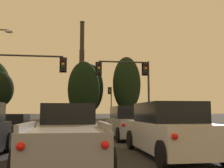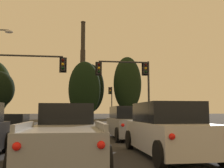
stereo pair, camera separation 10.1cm
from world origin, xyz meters
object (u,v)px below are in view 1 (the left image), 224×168
object	(u,v)px
suv_right_lane_second	(169,130)
smokestack	(82,78)
pickup_truck_center_lane_second	(67,135)
traffic_light_overhead_right	(131,77)
suv_right_lane_front	(129,123)
sedan_left_lane_front	(11,128)
traffic_light_far_right	(110,98)
sedan_center_lane_front	(71,127)
traffic_light_overhead_left	(13,72)

from	to	relation	value
suv_right_lane_second	smokestack	xyz separation A→B (m)	(0.13, 150.41, 21.77)
pickup_truck_center_lane_second	traffic_light_overhead_right	world-z (taller)	traffic_light_overhead_right
suv_right_lane_second	suv_right_lane_front	xyz separation A→B (m)	(-0.18, 6.17, 0.00)
traffic_light_overhead_right	sedan_left_lane_front	bearing A→B (deg)	-137.13
traffic_light_far_right	sedan_center_lane_front	bearing A→B (deg)	-101.98
suv_right_lane_front	traffic_light_overhead_right	size ratio (longest dim) A/B	0.80
sedan_left_lane_front	smokestack	bearing A→B (deg)	86.46
smokestack	sedan_center_lane_front	bearing A→B (deg)	-91.45
pickup_truck_center_lane_second	traffic_light_overhead_left	xyz separation A→B (m)	(-4.66, 12.64, 3.87)
sedan_left_lane_front	traffic_light_overhead_right	xyz separation A→B (m)	(8.46, 7.86, 4.02)
suv_right_lane_second	traffic_light_overhead_left	distance (m)	15.05
traffic_light_far_right	traffic_light_overhead_left	bearing A→B (deg)	-114.07
traffic_light_overhead_right	traffic_light_far_right	xyz separation A→B (m)	(1.10, 22.60, -0.75)
suv_right_lane_second	traffic_light_far_right	distance (m)	36.83
sedan_left_lane_front	traffic_light_overhead_right	bearing A→B (deg)	42.07
suv_right_lane_front	smokestack	world-z (taller)	smokestack
sedan_center_lane_front	traffic_light_far_right	bearing A→B (deg)	76.79
pickup_truck_center_lane_second	traffic_light_far_right	distance (m)	37.83
traffic_light_far_right	sedan_left_lane_front	bearing A→B (deg)	-107.43
pickup_truck_center_lane_second	sedan_center_lane_front	world-z (taller)	pickup_truck_center_lane_second
traffic_light_far_right	smokestack	distance (m)	115.37
suv_right_lane_second	sedan_left_lane_front	xyz separation A→B (m)	(-6.76, 6.14, -0.23)
traffic_light_overhead_right	traffic_light_overhead_left	world-z (taller)	traffic_light_overhead_right
smokestack	suv_right_lane_second	bearing A→B (deg)	-90.05
sedan_left_lane_front	suv_right_lane_front	distance (m)	6.59
smokestack	suv_right_lane_front	bearing A→B (deg)	-90.12
traffic_light_overhead_left	traffic_light_overhead_right	bearing A→B (deg)	11.07
traffic_light_overhead_right	traffic_light_far_right	world-z (taller)	traffic_light_overhead_right
sedan_left_lane_front	traffic_light_far_right	xyz separation A→B (m)	(9.56, 30.46, 3.27)
sedan_center_lane_front	smokestack	size ratio (longest dim) A/B	0.08
sedan_left_lane_front	traffic_light_overhead_right	world-z (taller)	traffic_light_overhead_right
suv_right_lane_second	sedan_center_lane_front	world-z (taller)	suv_right_lane_second
suv_right_lane_front	sedan_center_lane_front	xyz separation A→B (m)	(-3.33, 0.71, -0.23)
traffic_light_overhead_right	traffic_light_overhead_left	distance (m)	10.05
sedan_left_lane_front	pickup_truck_center_lane_second	distance (m)	7.46
smokestack	traffic_light_overhead_right	bearing A→B (deg)	-89.34
sedan_center_lane_front	smokestack	world-z (taller)	smokestack
suv_right_lane_second	traffic_light_far_right	bearing A→B (deg)	84.74
sedan_left_lane_front	sedan_center_lane_front	distance (m)	3.34
traffic_light_overhead_left	suv_right_lane_front	bearing A→B (deg)	-36.44
suv_right_lane_second	sedan_center_lane_front	distance (m)	7.72
pickup_truck_center_lane_second	traffic_light_far_right	bearing A→B (deg)	80.06
traffic_light_far_right	smokestack	xyz separation A→B (m)	(-2.67, 113.81, 18.73)
traffic_light_overhead_left	smokestack	xyz separation A→B (m)	(8.29, 138.35, 17.99)
smokestack	sedan_left_lane_front	bearing A→B (deg)	-92.74
traffic_light_overhead_left	smokestack	size ratio (longest dim) A/B	0.11
suv_right_lane_front	smokestack	distance (m)	145.87
pickup_truck_center_lane_second	suv_right_lane_front	size ratio (longest dim) A/B	1.12
traffic_light_far_right	suv_right_lane_front	bearing A→B (deg)	-95.59
suv_right_lane_front	sedan_center_lane_front	world-z (taller)	suv_right_lane_front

